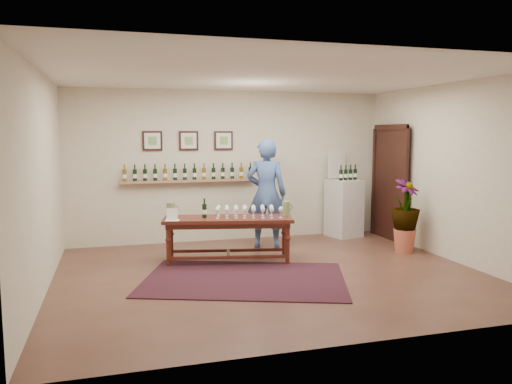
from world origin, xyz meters
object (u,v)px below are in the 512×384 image
object	(u,v)px
potted_plant	(405,216)
person	(266,194)
display_pedestal	(344,208)
tasting_table	(228,224)

from	to	relation	value
potted_plant	person	bearing A→B (deg)	155.46
display_pedestal	potted_plant	world-z (taller)	display_pedestal
display_pedestal	person	bearing A→B (deg)	-163.27
person	potted_plant	bearing A→B (deg)	178.34
potted_plant	person	distance (m)	2.39
display_pedestal	tasting_table	bearing A→B (deg)	-153.44
tasting_table	potted_plant	size ratio (longest dim) A/B	1.94
display_pedestal	potted_plant	size ratio (longest dim) A/B	1.03
tasting_table	person	world-z (taller)	person
display_pedestal	person	xyz separation A→B (m)	(-1.76, -0.53, 0.40)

